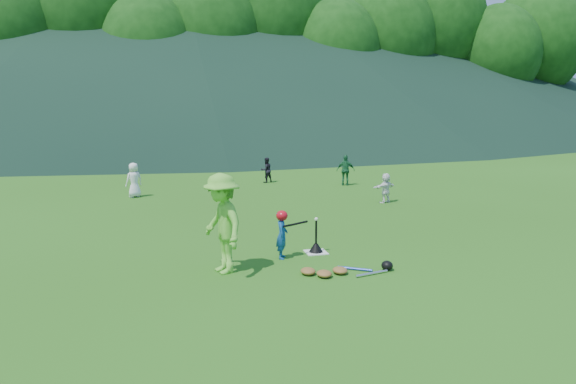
# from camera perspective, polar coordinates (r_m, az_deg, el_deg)

# --- Properties ---
(ground) EXTENTS (120.00, 120.00, 0.00)m
(ground) POSITION_cam_1_polar(r_m,az_deg,el_deg) (12.10, 2.86, -6.18)
(ground) COLOR #265914
(ground) RESTS_ON ground
(home_plate) EXTENTS (0.45, 0.45, 0.02)m
(home_plate) POSITION_cam_1_polar(r_m,az_deg,el_deg) (12.10, 2.86, -6.13)
(home_plate) COLOR silver
(home_plate) RESTS_ON ground
(baseball) EXTENTS (0.08, 0.08, 0.08)m
(baseball) POSITION_cam_1_polar(r_m,az_deg,el_deg) (11.92, 2.89, -2.76)
(baseball) COLOR white
(baseball) RESTS_ON batting_tee
(batter_child) EXTENTS (0.33, 0.41, 0.98)m
(batter_child) POSITION_cam_1_polar(r_m,az_deg,el_deg) (11.57, -0.62, -4.40)
(batter_child) COLOR navy
(batter_child) RESTS_ON ground
(adult_coach) EXTENTS (1.04, 1.38, 1.90)m
(adult_coach) POSITION_cam_1_polar(r_m,az_deg,el_deg) (10.62, -6.71, -3.20)
(adult_coach) COLOR #66BE38
(adult_coach) RESTS_ON ground
(fielder_a) EXTENTS (0.66, 0.57, 1.15)m
(fielder_a) POSITION_cam_1_polar(r_m,az_deg,el_deg) (19.13, -15.38, 1.18)
(fielder_a) COLOR silver
(fielder_a) RESTS_ON ground
(fielder_b) EXTENTS (0.56, 0.50, 0.96)m
(fielder_b) POSITION_cam_1_polar(r_m,az_deg,el_deg) (21.59, -2.22, 2.24)
(fielder_b) COLOR black
(fielder_b) RESTS_ON ground
(fielder_c) EXTENTS (0.72, 0.47, 1.13)m
(fielder_c) POSITION_cam_1_polar(r_m,az_deg,el_deg) (21.00, 5.88, 2.21)
(fielder_c) COLOR #1C5E34
(fielder_c) RESTS_ON ground
(fielder_d) EXTENTS (0.91, 0.57, 0.93)m
(fielder_d) POSITION_cam_1_polar(r_m,az_deg,el_deg) (17.78, 9.88, 0.40)
(fielder_d) COLOR white
(fielder_d) RESTS_ON ground
(batting_tee) EXTENTS (0.30, 0.30, 0.68)m
(batting_tee) POSITION_cam_1_polar(r_m,az_deg,el_deg) (12.06, 2.86, -5.59)
(batting_tee) COLOR black
(batting_tee) RESTS_ON home_plate
(batter_gear) EXTENTS (0.71, 0.31, 0.34)m
(batter_gear) POSITION_cam_1_polar(r_m,az_deg,el_deg) (11.49, -0.51, -2.49)
(batter_gear) COLOR #AF0B18
(batter_gear) RESTS_ON ground
(equipment_pile) EXTENTS (1.80, 0.68, 0.19)m
(equipment_pile) POSITION_cam_1_polar(r_m,az_deg,el_deg) (10.74, 5.34, -7.94)
(equipment_pile) COLOR olive
(equipment_pile) RESTS_ON ground
(outfield_fence) EXTENTS (70.07, 0.08, 1.33)m
(outfield_fence) POSITION_cam_1_polar(r_m,az_deg,el_deg) (39.37, -8.98, 5.88)
(outfield_fence) COLOR gray
(outfield_fence) RESTS_ON ground
(tree_line) EXTENTS (70.04, 11.40, 14.82)m
(tree_line) POSITION_cam_1_polar(r_m,az_deg,el_deg) (45.37, -9.65, 15.87)
(tree_line) COLOR #382314
(tree_line) RESTS_ON ground
(distant_hills) EXTENTS (155.00, 140.00, 32.00)m
(distant_hills) POSITION_cam_1_polar(r_m,az_deg,el_deg) (93.77, -17.09, 16.56)
(distant_hills) COLOR black
(distant_hills) RESTS_ON ground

